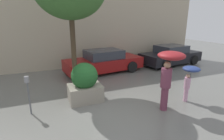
# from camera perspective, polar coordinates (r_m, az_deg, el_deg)

# --- Properties ---
(ground_plane) EXTENTS (40.00, 40.00, 0.00)m
(ground_plane) POSITION_cam_1_polar(r_m,az_deg,el_deg) (5.82, -0.68, -14.88)
(ground_plane) COLOR slate
(building_facade) EXTENTS (18.00, 0.30, 6.00)m
(building_facade) POSITION_cam_1_polar(r_m,az_deg,el_deg) (11.30, -13.23, 15.74)
(building_facade) COLOR #B7A88E
(building_facade) RESTS_ON ground
(planter_box) EXTENTS (1.23, 0.99, 1.49)m
(planter_box) POSITION_cam_1_polar(r_m,az_deg,el_deg) (6.64, -8.88, -4.22)
(planter_box) COLOR gray
(planter_box) RESTS_ON ground
(person_adult) EXTENTS (0.88, 0.88, 2.03)m
(person_adult) POSITION_cam_1_polar(r_m,az_deg,el_deg) (5.98, 18.17, 0.97)
(person_adult) COLOR brown
(person_adult) RESTS_ON ground
(person_child) EXTENTS (0.61, 0.61, 1.37)m
(person_child) POSITION_cam_1_polar(r_m,az_deg,el_deg) (7.02, 24.10, -1.44)
(person_child) COLOR #D199B7
(person_child) RESTS_ON ground
(parked_car_near) EXTENTS (4.72, 2.46, 1.31)m
(parked_car_near) POSITION_cam_1_polar(r_m,az_deg,el_deg) (10.30, -2.67, 2.71)
(parked_car_near) COLOR maroon
(parked_car_near) RESTS_ON ground
(parked_car_far) EXTENTS (4.54, 2.45, 1.31)m
(parked_car_far) POSITION_cam_1_polar(r_m,az_deg,el_deg) (12.76, 18.59, 4.51)
(parked_car_far) COLOR black
(parked_car_far) RESTS_ON ground
(parking_meter) EXTENTS (0.14, 0.14, 1.30)m
(parking_meter) POSITION_cam_1_polar(r_m,az_deg,el_deg) (6.17, -25.83, -5.14)
(parking_meter) COLOR #595B60
(parking_meter) RESTS_ON ground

